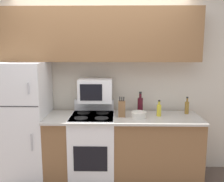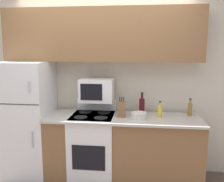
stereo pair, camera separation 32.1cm
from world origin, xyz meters
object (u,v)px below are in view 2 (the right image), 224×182
(microwave, at_px, (97,90))
(bottle_cooking_spray, at_px, (160,111))
(refrigerator, at_px, (28,119))
(bowl, at_px, (139,115))
(knife_block, at_px, (122,109))
(stove, at_px, (93,146))
(bottle_vinegar, at_px, (190,109))
(bottle_wine_red, at_px, (142,105))

(microwave, distance_m, bottle_cooking_spray, 0.90)
(refrigerator, relative_size, microwave, 3.58)
(bowl, bearing_deg, refrigerator, 176.41)
(knife_block, xyz_separation_m, bottle_cooking_spray, (0.50, 0.04, -0.02))
(refrigerator, distance_m, stove, 1.00)
(refrigerator, height_order, bowl, refrigerator)
(bottle_vinegar, height_order, bottle_cooking_spray, bottle_vinegar)
(bowl, bearing_deg, bottle_vinegar, 17.35)
(bowl, bearing_deg, bottle_wine_red, 81.15)
(refrigerator, height_order, stove, refrigerator)
(refrigerator, distance_m, bottle_wine_red, 1.62)
(knife_block, height_order, bowl, knife_block)
(stove, distance_m, bottle_wine_red, 0.88)
(microwave, relative_size, bottle_vinegar, 1.90)
(refrigerator, bearing_deg, bottle_wine_red, 5.80)
(microwave, bearing_deg, bottle_cooking_spray, -7.10)
(knife_block, relative_size, bowl, 1.34)
(bowl, relative_size, bottle_cooking_spray, 0.93)
(microwave, height_order, bottle_wine_red, microwave)
(stove, height_order, bottle_cooking_spray, bottle_cooking_spray)
(bowl, distance_m, bottle_vinegar, 0.72)
(knife_block, distance_m, bottle_vinegar, 0.93)
(knife_block, bearing_deg, microwave, 157.77)
(knife_block, bearing_deg, refrigerator, 177.76)
(refrigerator, height_order, microwave, refrigerator)
(refrigerator, xyz_separation_m, bottle_cooking_spray, (1.84, -0.01, 0.18))
(microwave, distance_m, knife_block, 0.45)
(bottle_wine_red, bearing_deg, bottle_vinegar, -4.09)
(stove, xyz_separation_m, bottle_wine_red, (0.66, 0.20, 0.55))
(bottle_vinegar, bearing_deg, bottle_cooking_spray, -162.52)
(bottle_vinegar, bearing_deg, bottle_wine_red, 175.91)
(bottle_vinegar, bearing_deg, bowl, -162.65)
(bowl, height_order, bottle_vinegar, bottle_vinegar)
(knife_block, height_order, bottle_wine_red, bottle_wine_red)
(microwave, bearing_deg, bottle_vinegar, 0.98)
(refrigerator, xyz_separation_m, bottle_vinegar, (2.25, 0.12, 0.19))
(refrigerator, relative_size, bowl, 7.97)
(bottle_wine_red, height_order, bottle_vinegar, bottle_wine_red)
(knife_block, relative_size, bottle_cooking_spray, 1.24)
(bottle_cooking_spray, bearing_deg, knife_block, -175.45)
(bottle_wine_red, bearing_deg, bottle_cooking_spray, -36.54)
(microwave, bearing_deg, knife_block, -22.23)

